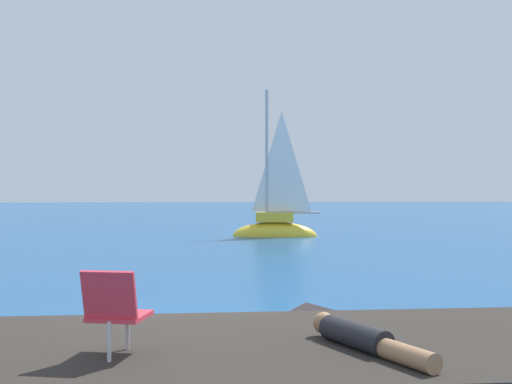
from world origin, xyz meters
name	(u,v)px	position (x,y,z in m)	size (l,w,h in m)	color
ground_plane	(175,335)	(0.00, 0.00, 0.00)	(160.00, 160.00, 0.00)	navy
shore_ledge	(233,374)	(0.68, -3.38, 0.32)	(7.77, 3.26, 0.63)	#2D2823
boulder_seaward	(439,360)	(3.31, -1.76, 0.00)	(1.30, 1.04, 0.71)	#282924
boulder_inland	(310,358)	(1.73, -1.51, 0.00)	(1.39, 1.11, 0.77)	#2A2324
sailboat_near	(275,228)	(3.52, 19.41, 0.37)	(3.74, 1.63, 6.81)	yellow
person_sunbather	(363,338)	(1.87, -3.83, 0.75)	(0.83, 1.67, 0.25)	black
beach_chair	(115,308)	(-0.40, -3.92, 1.07)	(0.61, 0.69, 0.80)	#E03342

